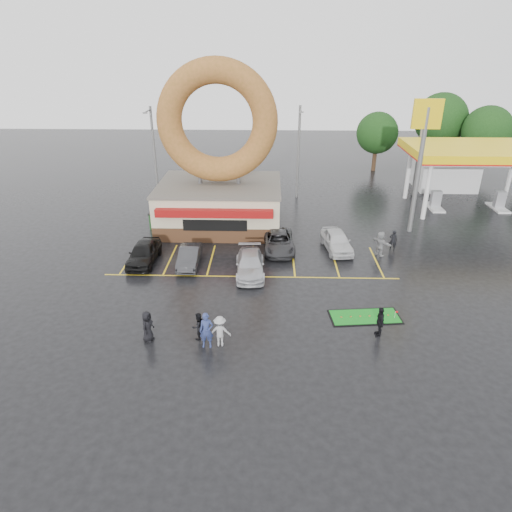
{
  "coord_description": "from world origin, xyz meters",
  "views": [
    {
      "loc": [
        1.17,
        -23.91,
        14.42
      ],
      "look_at": [
        0.4,
        2.02,
        2.2
      ],
      "focal_mm": 32.0,
      "sensor_mm": 36.0,
      "label": 1
    }
  ],
  "objects_px": {
    "car_dgrey": "(189,257)",
    "dumpster": "(161,220)",
    "car_white": "(337,241)",
    "putting_green": "(365,317)",
    "streetlight_left": "(154,152)",
    "person_cameraman": "(380,321)",
    "shell_sign": "(423,142)",
    "car_black": "(144,253)",
    "car_grey": "(279,242)",
    "streetlight_mid": "(299,150)",
    "person_blue": "(207,330)",
    "streetlight_right": "(419,149)",
    "car_silver": "(250,264)",
    "donut_shop": "(219,174)",
    "gas_station": "(462,163)"
  },
  "relations": [
    {
      "from": "donut_shop",
      "to": "dumpster",
      "type": "relative_size",
      "value": 7.5
    },
    {
      "from": "car_grey",
      "to": "person_cameraman",
      "type": "xyz_separation_m",
      "value": [
        5.24,
        -11.0,
        0.18
      ]
    },
    {
      "from": "car_white",
      "to": "putting_green",
      "type": "bearing_deg",
      "value": -94.88
    },
    {
      "from": "car_silver",
      "to": "putting_green",
      "type": "bearing_deg",
      "value": -40.83
    },
    {
      "from": "donut_shop",
      "to": "streetlight_mid",
      "type": "bearing_deg",
      "value": 48.62
    },
    {
      "from": "person_blue",
      "to": "car_grey",
      "type": "bearing_deg",
      "value": 69.37
    },
    {
      "from": "streetlight_left",
      "to": "putting_green",
      "type": "xyz_separation_m",
      "value": [
        16.79,
        -21.34,
        -4.75
      ]
    },
    {
      "from": "streetlight_left",
      "to": "car_black",
      "type": "bearing_deg",
      "value": -81.12
    },
    {
      "from": "streetlight_left",
      "to": "dumpster",
      "type": "xyz_separation_m",
      "value": [
        2.01,
        -7.65,
        -4.13
      ]
    },
    {
      "from": "shell_sign",
      "to": "car_black",
      "type": "bearing_deg",
      "value": -162.29
    },
    {
      "from": "car_black",
      "to": "car_dgrey",
      "type": "height_order",
      "value": "car_black"
    },
    {
      "from": "car_dgrey",
      "to": "car_grey",
      "type": "xyz_separation_m",
      "value": [
        6.37,
        2.8,
        0.03
      ]
    },
    {
      "from": "gas_station",
      "to": "streetlight_left",
      "type": "xyz_separation_m",
      "value": [
        -30.0,
        -1.02,
        1.08
      ]
    },
    {
      "from": "streetlight_mid",
      "to": "streetlight_right",
      "type": "distance_m",
      "value": 12.04
    },
    {
      "from": "streetlight_right",
      "to": "car_black",
      "type": "height_order",
      "value": "streetlight_right"
    },
    {
      "from": "streetlight_mid",
      "to": "car_dgrey",
      "type": "distance_m",
      "value": 18.42
    },
    {
      "from": "gas_station",
      "to": "streetlight_right",
      "type": "xyz_separation_m",
      "value": [
        -4.0,
        0.98,
        1.08
      ]
    },
    {
      "from": "dumpster",
      "to": "streetlight_right",
      "type": "bearing_deg",
      "value": 21.72
    },
    {
      "from": "streetlight_mid",
      "to": "dumpster",
      "type": "height_order",
      "value": "streetlight_mid"
    },
    {
      "from": "gas_station",
      "to": "car_silver",
      "type": "height_order",
      "value": "gas_station"
    },
    {
      "from": "person_cameraman",
      "to": "dumpster",
      "type": "relative_size",
      "value": 0.95
    },
    {
      "from": "car_grey",
      "to": "putting_green",
      "type": "relative_size",
      "value": 1.16
    },
    {
      "from": "car_dgrey",
      "to": "putting_green",
      "type": "xyz_separation_m",
      "value": [
        11.21,
        -6.48,
        -0.62
      ]
    },
    {
      "from": "streetlight_right",
      "to": "car_dgrey",
      "type": "relative_size",
      "value": 2.27
    },
    {
      "from": "streetlight_left",
      "to": "car_white",
      "type": "height_order",
      "value": "streetlight_left"
    },
    {
      "from": "person_cameraman",
      "to": "car_grey",
      "type": "bearing_deg",
      "value": -155.94
    },
    {
      "from": "car_dgrey",
      "to": "car_grey",
      "type": "bearing_deg",
      "value": 22.83
    },
    {
      "from": "streetlight_right",
      "to": "car_silver",
      "type": "relative_size",
      "value": 1.92
    },
    {
      "from": "car_white",
      "to": "dumpster",
      "type": "distance_m",
      "value": 14.96
    },
    {
      "from": "car_dgrey",
      "to": "dumpster",
      "type": "bearing_deg",
      "value": 115.45
    },
    {
      "from": "car_dgrey",
      "to": "dumpster",
      "type": "distance_m",
      "value": 8.04
    },
    {
      "from": "streetlight_left",
      "to": "putting_green",
      "type": "bearing_deg",
      "value": -51.8
    },
    {
      "from": "shell_sign",
      "to": "streetlight_left",
      "type": "distance_m",
      "value": 24.46
    },
    {
      "from": "shell_sign",
      "to": "streetlight_right",
      "type": "xyz_separation_m",
      "value": [
        3.0,
        9.92,
        -2.6
      ]
    },
    {
      "from": "gas_station",
      "to": "streetlight_mid",
      "type": "height_order",
      "value": "streetlight_mid"
    },
    {
      "from": "car_grey",
      "to": "dumpster",
      "type": "xyz_separation_m",
      "value": [
        -9.94,
        4.4,
        -0.03
      ]
    },
    {
      "from": "shell_sign",
      "to": "car_dgrey",
      "type": "bearing_deg",
      "value": -158.26
    },
    {
      "from": "streetlight_mid",
      "to": "car_silver",
      "type": "xyz_separation_m",
      "value": [
        -4.06,
        -17.02,
        -4.1
      ]
    },
    {
      "from": "person_cameraman",
      "to": "car_silver",
      "type": "bearing_deg",
      "value": -135.52
    },
    {
      "from": "streetlight_left",
      "to": "streetlight_right",
      "type": "bearing_deg",
      "value": 4.4
    },
    {
      "from": "car_silver",
      "to": "dumpster",
      "type": "distance_m",
      "value": 11.52
    },
    {
      "from": "donut_shop",
      "to": "car_dgrey",
      "type": "height_order",
      "value": "donut_shop"
    },
    {
      "from": "shell_sign",
      "to": "streetlight_mid",
      "type": "height_order",
      "value": "shell_sign"
    },
    {
      "from": "shell_sign",
      "to": "car_black",
      "type": "relative_size",
      "value": 2.37
    },
    {
      "from": "streetlight_left",
      "to": "streetlight_mid",
      "type": "height_order",
      "value": "same"
    },
    {
      "from": "donut_shop",
      "to": "car_grey",
      "type": "bearing_deg",
      "value": -45.89
    },
    {
      "from": "car_silver",
      "to": "car_white",
      "type": "distance_m",
      "value": 7.62
    },
    {
      "from": "person_cameraman",
      "to": "person_blue",
      "type": "bearing_deg",
      "value": -83.2
    },
    {
      "from": "shell_sign",
      "to": "person_cameraman",
      "type": "height_order",
      "value": "shell_sign"
    },
    {
      "from": "shell_sign",
      "to": "person_blue",
      "type": "xyz_separation_m",
      "value": [
        -14.95,
        -16.46,
        -6.39
      ]
    }
  ]
}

